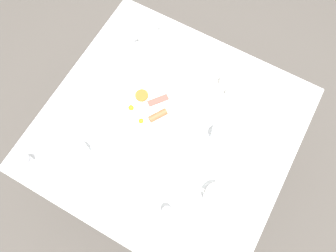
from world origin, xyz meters
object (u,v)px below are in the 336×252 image
Objects in this scene: teapot_near at (217,197)px; water_glass_short at (220,134)px; spoon_for_tea at (179,166)px; teacup_with_saucer_left at (92,110)px; water_glass_tall at (81,152)px; knife_by_plate at (268,104)px; fork_by_plate at (198,251)px; napkin_folded at (127,193)px; teacup_with_saucer_right at (228,83)px; salt_grinder at (26,160)px; fork_spare at (202,110)px; pepper_grinder at (167,212)px; breakfast_plate at (146,109)px; teapot_far at (148,32)px.

teapot_near is 0.28m from water_glass_short.
teacup_with_saucer_left is at bearing -94.05° from spoon_for_tea.
water_glass_tall is 0.53× the size of knife_by_plate.
water_glass_tall is at bearing -52.94° from water_glass_short.
water_glass_short is 0.30m from knife_by_plate.
fork_by_plate is at bearing 66.83° from teacup_with_saucer_left.
water_glass_short is 0.62× the size of napkin_folded.
teacup_with_saucer_right is (-0.44, 0.50, 0.00)m from teacup_with_saucer_left.
napkin_folded is (0.25, 0.34, -0.02)m from teacup_with_saucer_left.
salt_grinder reaches higher than fork_spare.
teapot_near is 1.87× the size of pepper_grinder.
knife_by_plate is (-0.00, 0.22, -0.02)m from teacup_with_saucer_right.
pepper_grinder reaches higher than breakfast_plate.
pepper_grinder is at bearing -5.58° from water_glass_short.
water_glass_tall is at bearing -100.10° from napkin_folded.
teapot_far reaches higher than fork_spare.
water_glass_tall reaches higher than water_glass_short.
knife_by_plate is at bearing 117.80° from teapot_far.
napkin_folded is (0.17, -0.35, -0.05)m from teapot_near.
teacup_with_saucer_right is 1.27× the size of pepper_grinder.
teapot_far is 0.84m from salt_grinder.
water_glass_tall is at bearing 21.82° from teacup_with_saucer_left.
spoon_for_tea is at bearing 57.99° from breakfast_plate.
water_glass_short is 0.23m from spoon_for_tea.
salt_grinder is 0.67m from spoon_for_tea.
teapot_near reaches higher than pepper_grinder.
water_glass_short reaches higher than teacup_with_saucer_left.
teacup_with_saucer_left is 0.81× the size of fork_by_plate.
teacup_with_saucer_left is 1.21× the size of water_glass_tall.
pepper_grinder is (0.41, -0.04, 0.00)m from water_glass_short.
teapot_near is at bearing 65.70° from breakfast_plate.
water_glass_tall is 0.27m from napkin_folded.
water_glass_tall is (0.20, 0.08, 0.03)m from teacup_with_saucer_left.
pepper_grinder is at bearing -14.47° from knife_by_plate.
breakfast_plate is at bearing 60.70° from teapot_far.
salt_grinder is 0.83m from fork_by_plate.
teacup_with_saucer_right is at bearing -176.48° from pepper_grinder.
teapot_near is at bearing -2.47° from knife_by_plate.
salt_grinder is 0.57× the size of fork_spare.
breakfast_plate is 0.25m from teacup_with_saucer_left.
teapot_far reaches higher than fork_by_plate.
teacup_with_saucer_right reaches higher than knife_by_plate.
spoon_for_tea is at bearing 73.22° from teapot_far.
salt_grinder is at bearing 14.38° from teapot_near.
teacup_with_saucer_left is at bearing -48.59° from teacup_with_saucer_right.
napkin_folded is at bearing -32.76° from spoon_for_tea.
water_glass_tall reaches higher than salt_grinder.
teapot_far is 1.31× the size of teacup_with_saucer_right.
fork_spare is at bearing -173.56° from spoon_for_tea.
salt_grinder is at bearing 23.05° from teapot_far.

